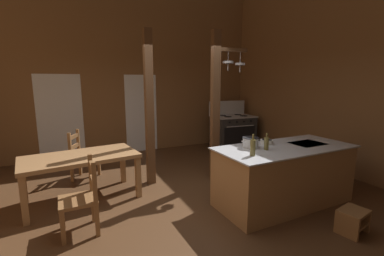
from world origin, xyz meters
name	(u,v)px	position (x,y,z in m)	size (l,w,h in m)	color
ground_plane	(181,212)	(0.00, 0.00, -0.05)	(7.90, 7.91, 0.10)	#4C301C
wall_back	(125,68)	(0.00, 3.62, 2.21)	(7.90, 0.14, 4.43)	brown
wall_right	(353,64)	(3.62, 0.00, 2.21)	(0.14, 7.91, 4.43)	brown
glazed_door_back_left	(60,118)	(-1.60, 3.55, 1.02)	(1.00, 0.01, 2.05)	white
glazed_panel_back_right	(141,114)	(0.36, 3.55, 1.02)	(0.84, 0.01, 2.05)	white
kitchen_island	(284,175)	(1.53, -0.48, 0.45)	(2.18, 1.01, 0.91)	#9E7044
stove_range	(233,131)	(2.74, 2.72, 0.48)	(1.20, 0.89, 1.32)	#2D2D2D
support_post_with_pot_rack	(217,103)	(1.08, 0.82, 1.49)	(0.70, 0.23, 2.78)	brown
support_post_center	(149,109)	(-0.10, 1.21, 1.39)	(0.14, 0.14, 2.78)	brown
step_stool	(353,219)	(1.72, -1.48, 0.18)	(0.41, 0.34, 0.30)	brown
dining_table	(81,161)	(-1.30, 0.98, 0.65)	(1.80, 1.11, 0.74)	#9E7044
ladderback_chair_near_window	(82,156)	(-1.24, 1.99, 0.45)	(0.58, 0.58, 0.95)	brown
ladderback_chair_by_post	(82,198)	(-1.34, 0.00, 0.45)	(0.45, 0.45, 0.95)	brown
stockpot_on_counter	(251,142)	(1.00, -0.30, 0.99)	(0.32, 0.24, 0.16)	#B7BABF
mixing_bowl_on_counter	(267,142)	(1.38, -0.23, 0.94)	(0.20, 0.20, 0.07)	silver
bottle_tall_on_counter	(266,143)	(1.13, -0.50, 1.01)	(0.07, 0.07, 0.25)	brown
bottle_short_on_counter	(253,147)	(0.76, -0.66, 1.03)	(0.07, 0.07, 0.29)	brown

